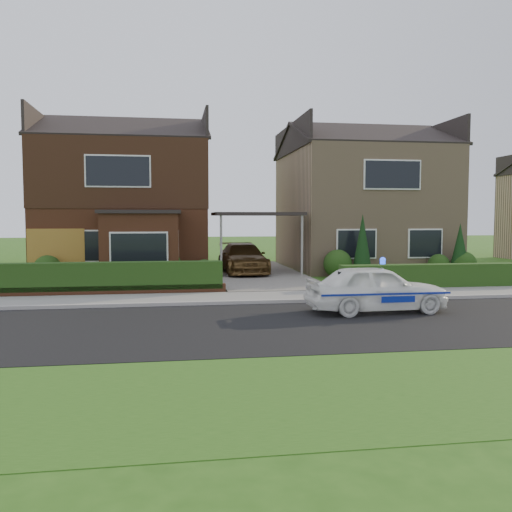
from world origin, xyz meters
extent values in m
plane|color=#285316|center=(0.00, 0.00, 0.00)|extent=(120.00, 120.00, 0.00)
cube|color=black|center=(0.00, 0.00, 0.00)|extent=(60.00, 6.00, 0.02)
cube|color=#9E9993|center=(0.00, 3.05, 0.06)|extent=(60.00, 0.16, 0.12)
cube|color=slate|center=(0.00, 4.10, 0.05)|extent=(60.00, 2.00, 0.10)
cube|color=#285316|center=(0.00, -5.00, 0.00)|extent=(60.00, 4.00, 0.01)
cube|color=#666059|center=(0.00, 11.00, 0.06)|extent=(3.80, 12.00, 0.12)
cube|color=brown|center=(-5.80, 14.00, 2.90)|extent=(7.20, 8.00, 5.80)
cube|color=white|center=(-7.38, 9.98, 1.40)|extent=(1.80, 0.08, 1.30)
cube|color=white|center=(-4.22, 9.98, 1.40)|extent=(1.60, 0.08, 1.30)
cube|color=white|center=(-5.80, 9.98, 4.40)|extent=(2.60, 0.08, 1.30)
cube|color=black|center=(-5.80, 14.00, 4.35)|extent=(7.26, 8.06, 2.90)
cube|color=brown|center=(-4.94, 9.30, 1.35)|extent=(3.00, 1.40, 2.70)
cube|color=black|center=(-4.94, 9.30, 2.77)|extent=(3.20, 1.60, 0.14)
cube|color=tan|center=(5.80, 14.00, 2.90)|extent=(7.20, 8.00, 5.80)
cube|color=white|center=(4.22, 9.98, 1.40)|extent=(1.80, 0.08, 1.30)
cube|color=white|center=(7.38, 9.98, 1.40)|extent=(1.60, 0.08, 1.30)
cube|color=white|center=(5.80, 9.98, 4.40)|extent=(2.60, 0.08, 1.30)
cube|color=black|center=(0.00, 11.00, 2.70)|extent=(3.80, 3.00, 0.14)
cylinder|color=gray|center=(-1.70, 9.60, 1.35)|extent=(0.10, 0.10, 2.70)
cylinder|color=gray|center=(1.70, 9.60, 1.35)|extent=(0.10, 0.10, 2.70)
cube|color=#986621|center=(-8.25, 9.96, 1.05)|extent=(2.20, 0.10, 2.10)
cube|color=brown|center=(-5.80, 5.30, 0.18)|extent=(7.70, 0.25, 0.36)
cube|color=#173811|center=(-5.80, 5.45, 0.00)|extent=(7.50, 0.55, 0.90)
cube|color=#173811|center=(5.80, 5.35, 0.00)|extent=(7.50, 0.55, 0.80)
sphere|color=#173811|center=(-8.50, 9.50, 0.54)|extent=(1.08, 1.08, 1.08)
sphere|color=#173811|center=(-4.00, 9.30, 0.66)|extent=(1.32, 1.32, 1.32)
sphere|color=#173811|center=(-2.40, 9.60, 0.42)|extent=(0.84, 0.84, 0.84)
sphere|color=#173811|center=(3.20, 9.40, 0.60)|extent=(1.20, 1.20, 1.20)
sphere|color=#173811|center=(7.80, 9.50, 0.48)|extent=(0.96, 0.96, 0.96)
sphere|color=#173811|center=(8.80, 9.20, 0.54)|extent=(1.08, 1.08, 1.08)
cone|color=black|center=(4.20, 9.20, 1.30)|extent=(0.90, 0.90, 2.60)
cone|color=black|center=(8.60, 9.20, 1.10)|extent=(0.90, 0.90, 2.20)
imported|color=white|center=(1.69, 1.20, 0.63)|extent=(1.64, 3.78, 1.27)
sphere|color=#193FF2|center=(1.88, 1.20, 1.35)|extent=(0.17, 0.17, 0.17)
cube|color=navy|center=(1.69, 0.45, 0.58)|extent=(3.43, 0.02, 0.05)
cube|color=navy|center=(1.69, 1.95, 0.58)|extent=(3.43, 0.02, 0.05)
ellipsoid|color=black|center=(0.65, 1.10, 0.90)|extent=(0.22, 0.17, 0.21)
sphere|color=white|center=(0.66, 1.04, 0.89)|extent=(0.11, 0.11, 0.11)
sphere|color=black|center=(0.67, 1.08, 1.04)|extent=(0.13, 0.13, 0.13)
cone|color=black|center=(0.62, 1.09, 1.10)|extent=(0.04, 0.04, 0.05)
cone|color=black|center=(0.71, 1.09, 1.10)|extent=(0.04, 0.04, 0.05)
imported|color=brown|center=(-0.62, 11.01, 0.76)|extent=(1.97, 4.51, 1.29)
imported|color=gray|center=(-4.12, 6.38, 0.33)|extent=(0.42, 0.37, 0.67)
imported|color=gray|center=(-4.12, 9.00, 0.33)|extent=(0.46, 0.44, 0.66)
imported|color=gray|center=(-2.50, 6.62, 0.42)|extent=(0.59, 0.59, 0.85)
camera|label=1|loc=(-3.69, -12.50, 2.54)|focal=38.00mm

